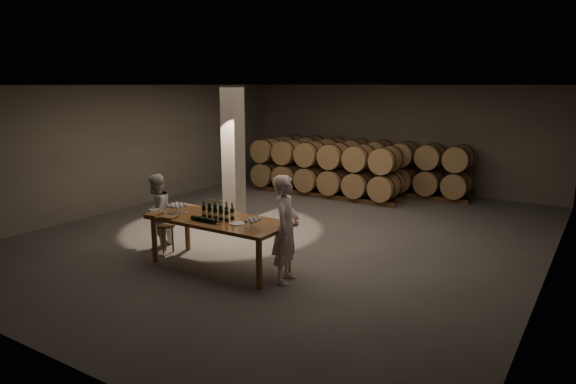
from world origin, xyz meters
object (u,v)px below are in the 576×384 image
Objects in this scene: plate at (237,223)px; notebook_near at (168,217)px; stool at (166,230)px; person_woman at (157,211)px; person_man at (286,229)px; tasting_table at (219,224)px; bottle_cluster at (218,212)px.

notebook_near reaches higher than plate.
notebook_near is 0.50× the size of stool.
person_man is at bearing 70.06° from person_woman.
tasting_table is at bearing 16.07° from notebook_near.
tasting_table is 4.37× the size of bottle_cluster.
notebook_near is at bearing 87.79° from person_man.
person_woman is (-0.37, 0.11, 0.29)m from stool.
notebook_near is (-1.27, -0.34, 0.01)m from plate.
stool is (-1.39, 0.09, -0.55)m from bottle_cluster.
bottle_cluster is 1.08× the size of stool.
plate is at bearing 1.70° from notebook_near.
person_man is (1.36, 0.08, 0.10)m from tasting_table.
person_woman is (-1.78, 0.21, -0.05)m from tasting_table.
person_woman reaches higher than bottle_cluster.
plate is 1.97m from stool.
stool is (-1.91, 0.20, -0.45)m from plate.
bottle_cluster reaches higher than stool.
stool is 0.48m from person_woman.
person_woman reaches higher than plate.
person_man is (0.87, 0.18, -0.01)m from plate.
plate is 0.15× the size of person_man.
notebook_near is at bearing -150.65° from tasting_table.
stool is (-0.63, 0.54, -0.46)m from notebook_near.
bottle_cluster is 2.27× the size of plate.
plate is (0.51, -0.11, -0.10)m from bottle_cluster.
bottle_cluster is 2.17× the size of notebook_near.
person_man reaches higher than notebook_near.
person_man is (2.14, 0.52, -0.02)m from notebook_near.
tasting_table is at bearing -33.55° from bottle_cluster.
person_man reaches higher than stool.
person_man is at bearing 3.29° from tasting_table.
person_man reaches higher than plate.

